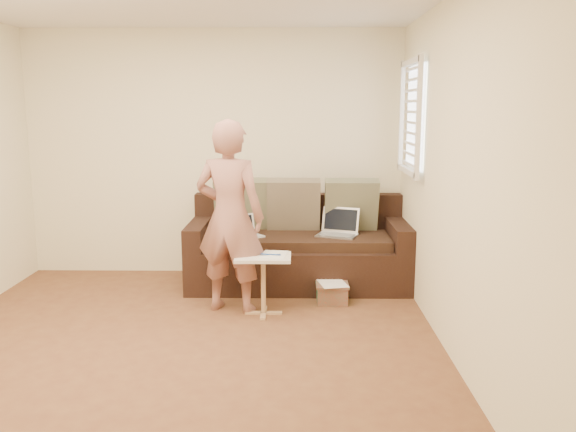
% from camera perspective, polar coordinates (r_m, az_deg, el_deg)
% --- Properties ---
extents(floor, '(4.50, 4.50, 0.00)m').
position_cam_1_polar(floor, '(4.57, -10.59, -12.91)').
color(floor, brown).
rests_on(floor, ground).
extents(wall_back, '(4.00, 0.00, 4.00)m').
position_cam_1_polar(wall_back, '(6.43, -7.08, 5.96)').
color(wall_back, beige).
rests_on(wall_back, ground).
extents(wall_front, '(4.00, 0.00, 4.00)m').
position_cam_1_polar(wall_front, '(2.11, -23.76, -4.16)').
color(wall_front, beige).
rests_on(wall_front, ground).
extents(wall_right, '(0.00, 4.50, 4.50)m').
position_cam_1_polar(wall_right, '(4.29, 16.02, 3.38)').
color(wall_right, beige).
rests_on(wall_right, ground).
extents(window_blinds, '(0.12, 0.88, 1.08)m').
position_cam_1_polar(window_blinds, '(5.71, 11.79, 9.27)').
color(window_blinds, white).
rests_on(window_blinds, wall_right).
extents(sofa, '(2.20, 0.95, 0.85)m').
position_cam_1_polar(sofa, '(6.04, 1.00, -2.66)').
color(sofa, black).
rests_on(sofa, ground).
extents(pillow_left, '(0.55, 0.29, 0.57)m').
position_cam_1_polar(pillow_left, '(6.23, -4.53, 1.13)').
color(pillow_left, '#666B4E').
rests_on(pillow_left, sofa).
extents(pillow_mid, '(0.55, 0.27, 0.57)m').
position_cam_1_polar(pillow_mid, '(6.17, 0.54, 1.07)').
color(pillow_mid, brown).
rests_on(pillow_mid, sofa).
extents(pillow_right, '(0.55, 0.28, 0.57)m').
position_cam_1_polar(pillow_right, '(6.19, 6.10, 1.05)').
color(pillow_right, '#666B4E').
rests_on(pillow_right, sofa).
extents(laptop_silver, '(0.46, 0.39, 0.26)m').
position_cam_1_polar(laptop_silver, '(5.97, 4.72, -1.92)').
color(laptop_silver, '#B7BABC').
rests_on(laptop_silver, sofa).
extents(laptop_white, '(0.37, 0.36, 0.22)m').
position_cam_1_polar(laptop_white, '(5.90, -3.96, -2.06)').
color(laptop_white, white).
rests_on(laptop_white, sofa).
extents(person, '(0.71, 0.56, 1.70)m').
position_cam_1_polar(person, '(5.21, -5.61, -0.06)').
color(person, '#A0575A').
rests_on(person, ground).
extents(side_table, '(0.48, 0.34, 0.53)m').
position_cam_1_polar(side_table, '(5.22, -2.38, -6.64)').
color(side_table, silver).
rests_on(side_table, ground).
extents(drinking_glass, '(0.07, 0.07, 0.12)m').
position_cam_1_polar(drinking_glass, '(5.18, -3.87, -3.06)').
color(drinking_glass, silver).
rests_on(drinking_glass, side_table).
extents(scissors, '(0.19, 0.12, 0.02)m').
position_cam_1_polar(scissors, '(5.15, -1.68, -3.73)').
color(scissors, silver).
rests_on(scissors, side_table).
extents(paper_on_table, '(0.25, 0.33, 0.00)m').
position_cam_1_polar(paper_on_table, '(5.17, -1.36, -3.73)').
color(paper_on_table, white).
rests_on(paper_on_table, side_table).
extents(striped_box, '(0.30, 0.30, 0.19)m').
position_cam_1_polar(striped_box, '(5.58, 4.24, -7.32)').
color(striped_box, red).
rests_on(striped_box, ground).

